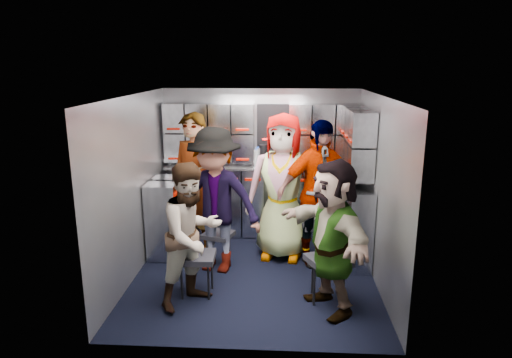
# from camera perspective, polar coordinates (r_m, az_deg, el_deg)

# --- Properties ---
(floor) EXTENTS (3.00, 3.00, 0.00)m
(floor) POSITION_cam_1_polar(r_m,az_deg,el_deg) (5.58, -0.19, -11.71)
(floor) COLOR black
(floor) RESTS_ON ground
(wall_back) EXTENTS (2.80, 0.04, 2.10)m
(wall_back) POSITION_cam_1_polar(r_m,az_deg,el_deg) (6.66, 0.59, 2.20)
(wall_back) COLOR #92969F
(wall_back) RESTS_ON ground
(wall_left) EXTENTS (0.04, 3.00, 2.10)m
(wall_left) POSITION_cam_1_polar(r_m,az_deg,el_deg) (5.47, -15.00, -1.00)
(wall_left) COLOR #92969F
(wall_left) RESTS_ON ground
(wall_right) EXTENTS (0.04, 3.00, 2.10)m
(wall_right) POSITION_cam_1_polar(r_m,az_deg,el_deg) (5.31, 15.06, -1.46)
(wall_right) COLOR #92969F
(wall_right) RESTS_ON ground
(ceiling) EXTENTS (2.80, 3.00, 0.02)m
(ceiling) POSITION_cam_1_polar(r_m,az_deg,el_deg) (5.03, -0.21, 10.34)
(ceiling) COLOR silver
(ceiling) RESTS_ON wall_back
(cart_bank_back) EXTENTS (2.68, 0.38, 0.99)m
(cart_bank_back) POSITION_cam_1_polar(r_m,az_deg,el_deg) (6.60, 0.49, -2.90)
(cart_bank_back) COLOR #9398A2
(cart_bank_back) RESTS_ON ground
(cart_bank_left) EXTENTS (0.38, 0.76, 0.99)m
(cart_bank_left) POSITION_cam_1_polar(r_m,az_deg,el_deg) (6.09, -11.16, -4.69)
(cart_bank_left) COLOR #9398A2
(cart_bank_left) RESTS_ON ground
(counter) EXTENTS (2.68, 0.42, 0.03)m
(counter) POSITION_cam_1_polar(r_m,az_deg,el_deg) (6.46, 0.50, 1.51)
(counter) COLOR #B0B2B7
(counter) RESTS_ON cart_bank_back
(locker_bank_back) EXTENTS (2.68, 0.28, 0.82)m
(locker_bank_back) POSITION_cam_1_polar(r_m,az_deg,el_deg) (6.43, 0.54, 5.75)
(locker_bank_back) COLOR #9398A2
(locker_bank_back) RESTS_ON wall_back
(locker_bank_right) EXTENTS (0.28, 1.00, 0.82)m
(locker_bank_right) POSITION_cam_1_polar(r_m,az_deg,el_deg) (5.86, 12.56, 4.56)
(locker_bank_right) COLOR #9398A2
(locker_bank_right) RESTS_ON wall_right
(right_cabinet) EXTENTS (0.28, 1.20, 1.00)m
(right_cabinet) POSITION_cam_1_polar(r_m,az_deg,el_deg) (6.01, 12.19, -4.94)
(right_cabinet) COLOR #9398A2
(right_cabinet) RESTS_ON ground
(coffee_niche) EXTENTS (0.46, 0.16, 0.84)m
(coffee_niche) POSITION_cam_1_polar(r_m,az_deg,el_deg) (6.49, 2.16, 5.64)
(coffee_niche) COLOR black
(coffee_niche) RESTS_ON wall_back
(red_latch_strip) EXTENTS (2.60, 0.02, 0.03)m
(red_latch_strip) POSITION_cam_1_polar(r_m,az_deg,el_deg) (6.30, 0.41, -0.09)
(red_latch_strip) COLOR #A30D00
(red_latch_strip) RESTS_ON cart_bank_back
(jump_seat_near_left) EXTENTS (0.40, 0.38, 0.46)m
(jump_seat_near_left) POSITION_cam_1_polar(r_m,az_deg,el_deg) (5.00, -7.45, -9.89)
(jump_seat_near_left) COLOR black
(jump_seat_near_left) RESTS_ON ground
(jump_seat_mid_left) EXTENTS (0.42, 0.41, 0.40)m
(jump_seat_mid_left) POSITION_cam_1_polar(r_m,az_deg,el_deg) (5.73, -4.76, -7.14)
(jump_seat_mid_left) COLOR black
(jump_seat_mid_left) RESTS_ON ground
(jump_seat_center) EXTENTS (0.46, 0.44, 0.46)m
(jump_seat_center) POSITION_cam_1_polar(r_m,az_deg,el_deg) (6.08, 3.25, -5.34)
(jump_seat_center) COLOR black
(jump_seat_center) RESTS_ON ground
(jump_seat_mid_right) EXTENTS (0.49, 0.48, 0.47)m
(jump_seat_mid_right) POSITION_cam_1_polar(r_m,az_deg,el_deg) (5.95, 7.45, -5.76)
(jump_seat_mid_right) COLOR black
(jump_seat_mid_right) RESTS_ON ground
(jump_seat_near_right) EXTENTS (0.53, 0.52, 0.48)m
(jump_seat_near_right) POSITION_cam_1_polar(r_m,az_deg,el_deg) (4.90, 9.05, -10.24)
(jump_seat_near_right) COLOR black
(jump_seat_near_right) RESTS_ON ground
(attendant_standing) EXTENTS (0.80, 0.69, 1.85)m
(attendant_standing) POSITION_cam_1_polar(r_m,az_deg,el_deg) (5.95, -7.76, -0.64)
(attendant_standing) COLOR black
(attendant_standing) RESTS_ON ground
(attendant_arc_a) EXTENTS (0.91, 0.93, 1.51)m
(attendant_arc_a) POSITION_cam_1_polar(r_m,az_deg,el_deg) (4.70, -7.99, -6.95)
(attendant_arc_a) COLOR black
(attendant_arc_a) RESTS_ON ground
(attendant_arc_b) EXTENTS (1.25, 0.90, 1.74)m
(attendant_arc_b) POSITION_cam_1_polar(r_m,az_deg,el_deg) (5.39, -5.13, -2.74)
(attendant_arc_b) COLOR black
(attendant_arc_b) RESTS_ON ground
(attendant_arc_c) EXTENTS (0.99, 0.73, 1.86)m
(attendant_arc_c) POSITION_cam_1_polar(r_m,az_deg,el_deg) (5.75, 3.32, -1.02)
(attendant_arc_c) COLOR black
(attendant_arc_c) RESTS_ON ground
(attendant_arc_d) EXTENTS (1.15, 0.79, 1.81)m
(attendant_arc_d) POSITION_cam_1_polar(r_m,az_deg,el_deg) (5.63, 7.73, -1.76)
(attendant_arc_d) COLOR black
(attendant_arc_d) RESTS_ON ground
(attendant_arc_e) EXTENTS (1.06, 1.51, 1.57)m
(attendant_arc_e) POSITION_cam_1_polar(r_m,az_deg,el_deg) (4.60, 9.44, -7.10)
(attendant_arc_e) COLOR black
(attendant_arc_e) RESTS_ON ground
(bottle_left) EXTENTS (0.07, 0.07, 0.24)m
(bottle_left) POSITION_cam_1_polar(r_m,az_deg,el_deg) (6.39, 0.03, 2.60)
(bottle_left) COLOR white
(bottle_left) RESTS_ON counter
(bottle_mid) EXTENTS (0.07, 0.07, 0.26)m
(bottle_mid) POSITION_cam_1_polar(r_m,az_deg,el_deg) (6.39, 0.18, 2.70)
(bottle_mid) COLOR white
(bottle_mid) RESTS_ON counter
(bottle_right) EXTENTS (0.07, 0.07, 0.26)m
(bottle_right) POSITION_cam_1_polar(r_m,az_deg,el_deg) (6.40, 7.94, 2.58)
(bottle_right) COLOR white
(bottle_right) RESTS_ON counter
(cup_left) EXTENTS (0.09, 0.09, 0.10)m
(cup_left) POSITION_cam_1_polar(r_m,az_deg,el_deg) (6.47, -5.87, 2.02)
(cup_left) COLOR #C6B48B
(cup_left) RESTS_ON counter
(cup_right) EXTENTS (0.07, 0.07, 0.09)m
(cup_right) POSITION_cam_1_polar(r_m,az_deg,el_deg) (6.39, 6.16, 1.84)
(cup_right) COLOR #C6B48B
(cup_right) RESTS_ON counter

